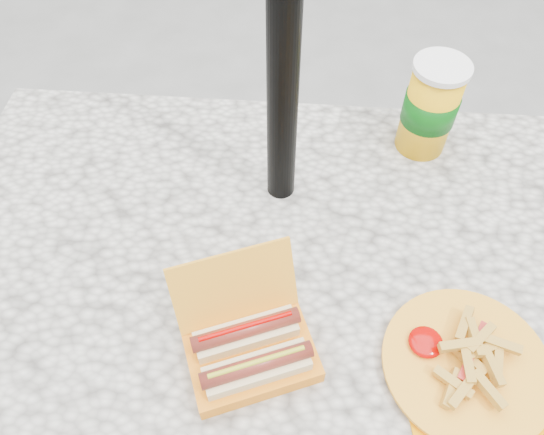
# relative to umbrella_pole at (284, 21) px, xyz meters

# --- Properties ---
(ground) EXTENTS (60.00, 60.00, 0.00)m
(ground) POSITION_rel_umbrella_pole_xyz_m (0.00, -0.16, -1.10)
(ground) COLOR slate
(picnic_table) EXTENTS (1.20, 0.80, 0.75)m
(picnic_table) POSITION_rel_umbrella_pole_xyz_m (0.00, -0.16, -0.46)
(picnic_table) COLOR beige
(picnic_table) RESTS_ON ground
(umbrella_pole) EXTENTS (0.05, 0.05, 2.20)m
(umbrella_pole) POSITION_rel_umbrella_pole_xyz_m (0.00, 0.00, 0.00)
(umbrella_pole) COLOR black
(umbrella_pole) RESTS_ON ground
(hotdog_box) EXTENTS (0.23, 0.23, 0.14)m
(hotdog_box) POSITION_rel_umbrella_pole_xyz_m (-0.02, -0.33, -0.32)
(hotdog_box) COLOR orange
(hotdog_box) RESTS_ON picnic_table
(fries_plate) EXTENTS (0.25, 0.35, 0.05)m
(fries_plate) POSITION_rel_umbrella_pole_xyz_m (0.29, -0.33, -0.34)
(fries_plate) COLOR #F39500
(fries_plate) RESTS_ON picnic_table
(soda_cup) EXTENTS (0.10, 0.10, 0.19)m
(soda_cup) POSITION_rel_umbrella_pole_xyz_m (0.27, 0.14, -0.25)
(soda_cup) COLOR #FFB50D
(soda_cup) RESTS_ON picnic_table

